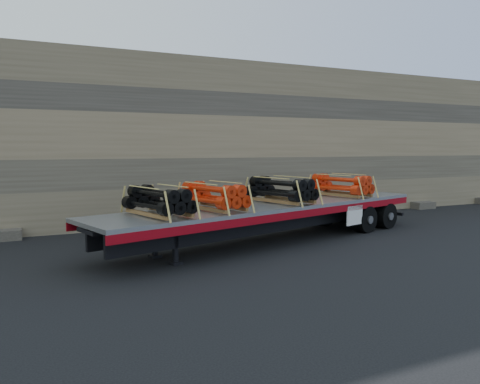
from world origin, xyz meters
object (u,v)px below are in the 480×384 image
object	(u,v)px
trailer	(271,223)
bundle_front	(158,202)
bundle_rear	(341,186)
bundle_midrear	(281,190)
bundle_midfront	(213,197)

from	to	relation	value
trailer	bundle_front	world-z (taller)	bundle_front
bundle_rear	bundle_midrear	bearing A→B (deg)	180.00
trailer	bundle_midrear	world-z (taller)	bundle_midrear
bundle_midfront	bundle_front	bearing A→B (deg)	180.00
trailer	bundle_midfront	size ratio (longest dim) A/B	5.76
trailer	bundle_rear	bearing A→B (deg)	0.00
trailer	bundle_rear	world-z (taller)	bundle_rear
bundle_midfront	bundle_rear	distance (m)	6.35
bundle_midrear	bundle_rear	distance (m)	3.37
bundle_midrear	bundle_midfront	bearing A→B (deg)	-180.00
bundle_rear	trailer	bearing A→B (deg)	180.00
trailer	bundle_rear	xyz separation A→B (m)	(3.70, 1.00, 1.07)
bundle_front	bundle_rear	xyz separation A→B (m)	(7.99, 2.17, 0.01)
trailer	bundle_midfront	distance (m)	2.74
bundle_midfront	bundle_midrear	xyz separation A→B (m)	(2.88, 0.78, 0.02)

